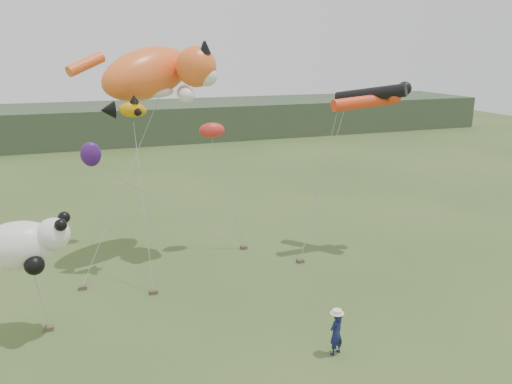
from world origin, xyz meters
TOP-DOWN VIEW (x-y plane):
  - ground at (0.00, 0.00)m, footprint 120.00×120.00m
  - headland at (-3.11, 44.69)m, footprint 90.00×13.00m
  - festival_attendant at (2.10, -1.93)m, footprint 0.68×0.57m
  - sandbag_anchors at (-2.07, 5.47)m, footprint 11.80×5.40m
  - cat_kite at (-1.79, 9.18)m, footprint 6.81×4.85m
  - fish_kite at (-3.66, 7.46)m, footprint 2.05×1.36m
  - tube_kites at (8.21, 6.28)m, footprint 4.16×3.05m
  - panda_kite at (-7.73, 2.90)m, footprint 3.09×2.00m
  - misc_kites at (-2.57, 10.54)m, footprint 6.98×3.73m

SIDE VIEW (x-z plane):
  - ground at x=0.00m, z-range 0.00..0.00m
  - sandbag_anchors at x=-2.07m, z-range 0.00..0.17m
  - festival_attendant at x=2.10m, z-range 0.00..1.60m
  - headland at x=-3.11m, z-range -0.08..3.92m
  - panda_kite at x=-7.73m, z-range 2.58..4.51m
  - misc_kites at x=-2.57m, z-range 4.27..6.70m
  - fish_kite at x=-3.66m, z-range 7.10..8.15m
  - tube_kites at x=8.21m, z-range 7.23..8.61m
  - cat_kite at x=-1.79m, z-range 7.45..10.74m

